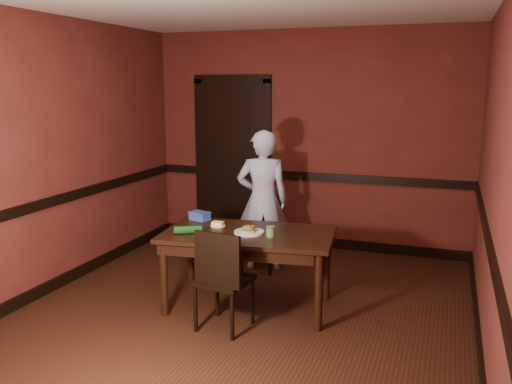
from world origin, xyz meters
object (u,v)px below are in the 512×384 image
Objects in this scene: dining_table at (249,270)px; sandwich_plate at (249,231)px; chair_far at (260,233)px; cheese_saucer at (218,224)px; sauce_jar at (271,232)px; food_tub at (200,216)px; person at (263,200)px; chair_near at (224,278)px.

dining_table is 5.63× the size of sandwich_plate.
chair_far is 5.78× the size of cheese_saucer.
cheese_saucer is (-0.58, 0.17, -0.03)m from sauce_jar.
sauce_jar reaches higher than dining_table.
sandwich_plate is 1.21× the size of food_tub.
dining_table is 10.77× the size of cheese_saucer.
person is at bearing 103.04° from sandwich_plate.
chair_near is at bearing -83.48° from chair_far.
cheese_saucer is (-0.10, -0.99, -0.04)m from person.
cheese_saucer is at bearing 64.05° from person.
person reaches higher than chair_far.
sandwich_plate is 0.38m from cheese_saucer.
sandwich_plate is (0.26, -1.12, -0.04)m from person.
person reaches higher than chair_near.
cheese_saucer is at bearing 157.20° from dining_table.
sandwich_plate is 0.69m from food_tub.
sauce_jar is at bearing -24.48° from dining_table.
chair_near reaches higher than chair_far.
dining_table is at bearing -77.86° from chair_far.
chair_far is (-0.25, 1.03, 0.05)m from dining_table.
person is (-0.20, 1.57, 0.34)m from chair_near.
dining_table is at bearing 162.54° from sauce_jar.
chair_near is 0.99m from food_tub.
chair_far is at bearing 113.60° from sauce_jar.
chair_near is at bearing -97.09° from sandwich_plate.
dining_table is at bearing 82.55° from person.
cheese_saucer reaches higher than dining_table.
sandwich_plate is at bearing -66.49° from dining_table.
person reaches higher than dining_table.
sauce_jar is at bearing -16.46° from cheese_saucer.
sauce_jar reaches higher than cheese_saucer.
food_tub is at bearing 150.13° from dining_table.
sauce_jar is 0.61m from cheese_saucer.
sauce_jar is (0.48, -1.10, 0.35)m from chair_far.
person is 16.80× the size of sauce_jar.
food_tub is at bearing 158.62° from sauce_jar.
sauce_jar is (0.22, -0.04, 0.03)m from sandwich_plate.
dining_table is 0.38m from sandwich_plate.
chair_far is at bearing 64.01° from person.
sandwich_plate is at bearing 168.57° from sauce_jar.
person is at bearing 82.61° from chair_far.
chair_far is 3.66× the size of food_tub.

